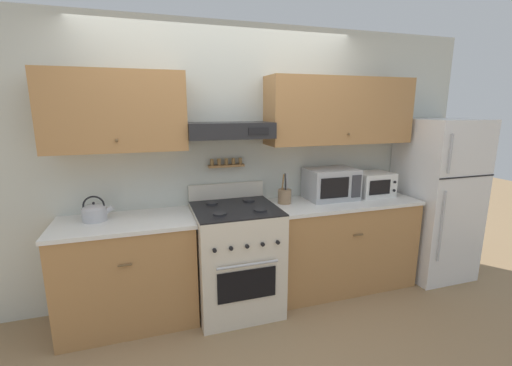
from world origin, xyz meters
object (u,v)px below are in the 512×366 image
(stove_range, at_px, (236,257))
(utensil_crock, at_px, (285,196))
(toaster_oven, at_px, (373,184))
(tea_kettle, at_px, (95,212))
(microwave, at_px, (331,184))
(refrigerator, at_px, (436,199))

(stove_range, height_order, utensil_crock, utensil_crock)
(utensil_crock, bearing_deg, stove_range, -164.53)
(toaster_oven, bearing_deg, tea_kettle, 179.96)
(microwave, height_order, utensil_crock, microwave)
(stove_range, relative_size, toaster_oven, 2.95)
(refrigerator, distance_m, utensil_crock, 1.71)
(microwave, bearing_deg, utensil_crock, -177.99)
(refrigerator, xyz_separation_m, microwave, (-1.19, 0.16, 0.21))
(microwave, height_order, toaster_oven, microwave)
(tea_kettle, distance_m, toaster_oven, 2.65)
(tea_kettle, height_order, microwave, microwave)
(stove_range, height_order, tea_kettle, tea_kettle)
(stove_range, xyz_separation_m, microwave, (1.03, 0.16, 0.58))
(refrigerator, relative_size, tea_kettle, 6.87)
(toaster_oven, bearing_deg, microwave, 177.69)
(tea_kettle, xyz_separation_m, microwave, (2.17, 0.02, 0.08))
(tea_kettle, xyz_separation_m, utensil_crock, (1.66, 0.00, 0.00))
(refrigerator, height_order, tea_kettle, refrigerator)
(stove_range, bearing_deg, microwave, 8.98)
(stove_range, xyz_separation_m, refrigerator, (2.22, 0.01, 0.36))
(refrigerator, distance_m, toaster_oven, 0.74)
(tea_kettle, bearing_deg, microwave, 0.47)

